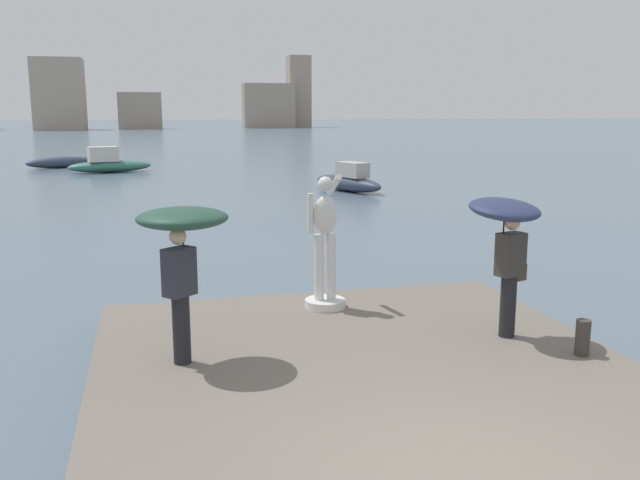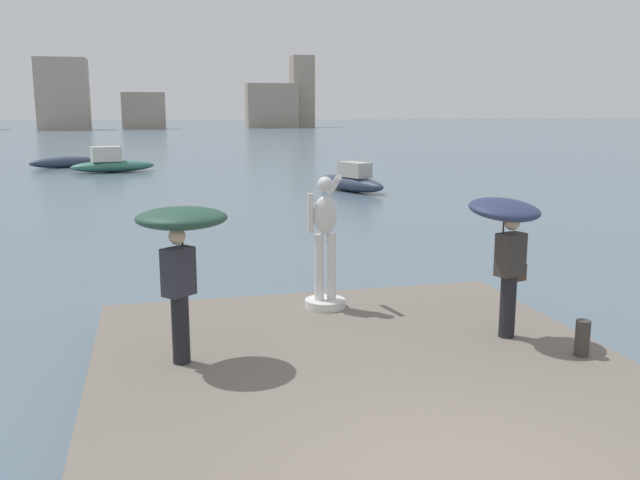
{
  "view_description": "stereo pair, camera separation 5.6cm",
  "coord_description": "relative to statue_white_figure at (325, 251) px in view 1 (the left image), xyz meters",
  "views": [
    {
      "loc": [
        -2.53,
        -4.8,
        3.54
      ],
      "look_at": [
        0.0,
        5.25,
        1.55
      ],
      "focal_mm": 38.2,
      "sensor_mm": 36.0,
      "label": 1
    },
    {
      "loc": [
        -2.48,
        -4.82,
        3.54
      ],
      "look_at": [
        0.0,
        5.25,
        1.55
      ],
      "focal_mm": 38.2,
      "sensor_mm": 36.0,
      "label": 2
    }
  ],
  "objects": [
    {
      "name": "onlooker_right",
      "position": [
        2.04,
        -2.02,
        0.59
      ],
      "size": [
        1.21,
        1.23,
        1.99
      ],
      "color": "black",
      "rests_on": "pier"
    },
    {
      "name": "ground_plane",
      "position": [
        -0.13,
        34.55,
        -1.33
      ],
      "size": [
        400.0,
        400.0,
        0.0
      ],
      "primitive_type": "plane",
      "color": "slate"
    },
    {
      "name": "distant_skyline",
      "position": [
        -9.71,
        121.95,
        4.21
      ],
      "size": [
        67.75,
        13.41,
        13.97
      ],
      "color": "gray",
      "rests_on": "ground"
    },
    {
      "name": "onlooker_left",
      "position": [
        -2.31,
        -1.87,
        0.68
      ],
      "size": [
        1.59,
        1.59,
        1.96
      ],
      "color": "black",
      "rests_on": "pier"
    },
    {
      "name": "boat_near",
      "position": [
        5.83,
        18.34,
        -0.86
      ],
      "size": [
        2.53,
        4.54,
        1.29
      ],
      "color": "#2D384C",
      "rests_on": "ground"
    },
    {
      "name": "pier",
      "position": [
        -0.13,
        -3.75,
        -1.13
      ],
      "size": [
        6.72,
        9.4,
        0.4
      ],
      "primitive_type": "cube",
      "color": "#70665B",
      "rests_on": "ground"
    },
    {
      "name": "boat_far",
      "position": [
        -4.88,
        30.44,
        -0.81
      ],
      "size": [
        4.86,
        2.33,
        1.47
      ],
      "color": "#336B5B",
      "rests_on": "ground"
    },
    {
      "name": "mooring_bollard",
      "position": [
        2.69,
        -2.93,
        -0.69
      ],
      "size": [
        0.19,
        0.19,
        0.47
      ],
      "primitive_type": "cylinder",
      "color": "#38332D",
      "rests_on": "pier"
    },
    {
      "name": "boat_mid",
      "position": [
        -7.85,
        34.45,
        -0.99
      ],
      "size": [
        4.32,
        2.9,
        0.68
      ],
      "color": "#2D384C",
      "rests_on": "ground"
    },
    {
      "name": "statue_white_figure",
      "position": [
        0.0,
        0.0,
        0.0
      ],
      "size": [
        0.65,
        0.89,
        2.15
      ],
      "color": "silver",
      "rests_on": "pier"
    }
  ]
}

